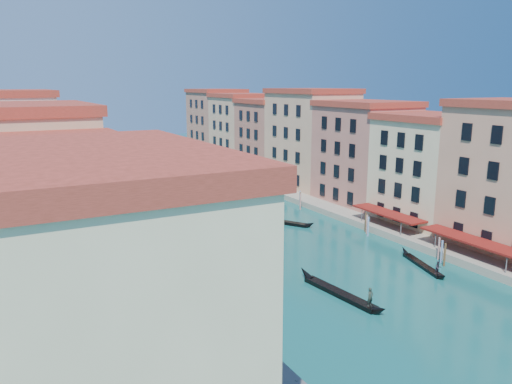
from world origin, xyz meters
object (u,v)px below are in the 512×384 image
vaporetto_near (227,309)px  vaporetto_far (175,197)px  gondola_right (423,264)px  gondola_fore (340,292)px

vaporetto_near → vaporetto_far: (11.52, 47.69, -0.05)m
gondola_right → gondola_fore: bearing=-156.1°
vaporetto_near → gondola_right: size_ratio=1.87×
gondola_fore → gondola_right: (14.13, 1.85, -0.04)m
gondola_fore → gondola_right: gondola_fore is taller
vaporetto_far → gondola_fore: size_ratio=1.39×
vaporetto_near → vaporetto_far: 49.06m
gondola_fore → gondola_right: bearing=1.4°
vaporetto_near → vaporetto_far: bearing=96.4°
vaporetto_near → vaporetto_far: vaporetto_near is taller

